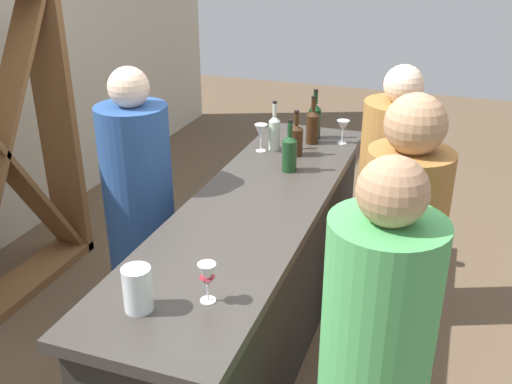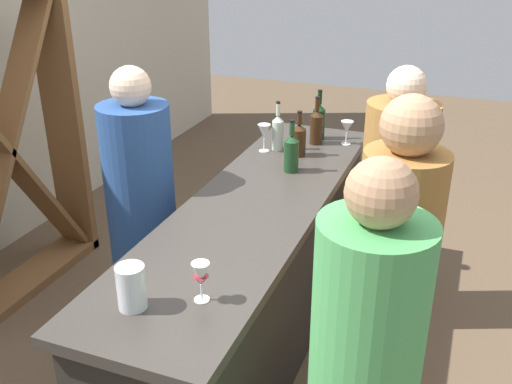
{
  "view_description": "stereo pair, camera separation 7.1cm",
  "coord_description": "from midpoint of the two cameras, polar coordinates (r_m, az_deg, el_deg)",
  "views": [
    {
      "loc": [
        -2.48,
        -0.88,
        2.17
      ],
      "look_at": [
        0.0,
        0.0,
        0.97
      ],
      "focal_mm": 40.83,
      "sensor_mm": 36.0,
      "label": 1
    },
    {
      "loc": [
        -2.45,
        -0.95,
        2.17
      ],
      "look_at": [
        0.0,
        0.0,
        0.97
      ],
      "focal_mm": 40.83,
      "sensor_mm": 36.0,
      "label": 2
    }
  ],
  "objects": [
    {
      "name": "person_left_guest",
      "position": [
        2.47,
        13.88,
        -10.7
      ],
      "size": [
        0.41,
        0.41,
        1.65
      ],
      "rotation": [
        0.0,
        0.0,
        1.18
      ],
      "color": "#9E6B33",
      "rests_on": "ground"
    },
    {
      "name": "wine_bottle_second_right_amber_brown",
      "position": [
        3.68,
        6.5,
        6.43
      ],
      "size": [
        0.08,
        0.08,
        0.3
      ],
      "color": "#331E0F",
      "rests_on": "bar_counter"
    },
    {
      "name": "ground_plane",
      "position": [
        3.41,
        0.62,
        -15.01
      ],
      "size": [
        12.0,
        12.0,
        0.0
      ],
      "primitive_type": "plane",
      "color": "brown"
    },
    {
      "name": "wine_rack",
      "position": [
        3.79,
        -23.17,
        3.71
      ],
      "size": [
        1.22,
        0.28,
        1.9
      ],
      "color": "brown",
      "rests_on": "ground"
    },
    {
      "name": "person_center_guest",
      "position": [
        3.43,
        13.85,
        -1.73
      ],
      "size": [
        0.44,
        0.44,
        1.52
      ],
      "rotation": [
        0.0,
        0.0,
        1.69
      ],
      "color": "#9E6B33",
      "rests_on": "ground"
    },
    {
      "name": "wine_glass_near_center",
      "position": [
        2.12,
        -4.46,
        -8.22
      ],
      "size": [
        0.07,
        0.07,
        0.16
      ],
      "color": "white",
      "rests_on": "bar_counter"
    },
    {
      "name": "wine_glass_near_right",
      "position": [
        3.53,
        1.38,
        5.88
      ],
      "size": [
        0.08,
        0.08,
        0.17
      ],
      "color": "white",
      "rests_on": "bar_counter"
    },
    {
      "name": "wine_glass_near_left",
      "position": [
        3.7,
        9.45,
        6.27
      ],
      "size": [
        0.08,
        0.08,
        0.15
      ],
      "color": "white",
      "rests_on": "bar_counter"
    },
    {
      "name": "wine_bottle_rightmost_dark_green",
      "position": [
        3.77,
        6.71,
        6.97
      ],
      "size": [
        0.08,
        0.08,
        0.32
      ],
      "color": "black",
      "rests_on": "bar_counter"
    },
    {
      "name": "person_server_behind",
      "position": [
        3.26,
        -10.47,
        -2.47
      ],
      "size": [
        0.42,
        0.42,
        1.55
      ],
      "rotation": [
        0.0,
        0.0,
        -1.69
      ],
      "color": "#284C8C",
      "rests_on": "ground"
    },
    {
      "name": "water_pitcher",
      "position": [
        2.13,
        -11.17,
        -9.13
      ],
      "size": [
        0.11,
        0.11,
        0.17
      ],
      "color": "silver",
      "rests_on": "bar_counter"
    },
    {
      "name": "bar_counter",
      "position": [
        3.13,
        0.66,
        -8.45
      ],
      "size": [
        2.52,
        0.65,
        0.92
      ],
      "color": "#2A2723",
      "rests_on": "ground"
    },
    {
      "name": "wine_bottle_second_left_amber_brown",
      "position": [
        3.47,
        4.81,
        5.19
      ],
      "size": [
        0.08,
        0.08,
        0.28
      ],
      "color": "#331E0F",
      "rests_on": "bar_counter"
    },
    {
      "name": "wine_bottle_center_clear_pale",
      "position": [
        3.56,
        2.72,
        5.93
      ],
      "size": [
        0.07,
        0.07,
        0.3
      ],
      "color": "#B7C6B2",
      "rests_on": "bar_counter"
    },
    {
      "name": "wine_bottle_leftmost_olive_green",
      "position": [
        3.24,
        4.12,
        3.92
      ],
      "size": [
        0.08,
        0.08,
        0.3
      ],
      "color": "#193D1E",
      "rests_on": "bar_counter"
    }
  ]
}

